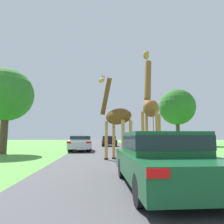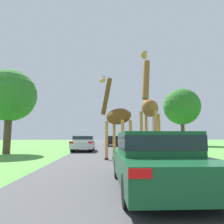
# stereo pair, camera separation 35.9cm
# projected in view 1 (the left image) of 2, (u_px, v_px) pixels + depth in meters

# --- Properties ---
(road) EXTENTS (7.08, 120.00, 0.00)m
(road) POSITION_uv_depth(u_px,v_px,m) (106.00, 146.00, 28.98)
(road) COLOR #424244
(road) RESTS_ON ground
(giraffe_near_road) EXTENTS (2.03, 2.60, 5.19)m
(giraffe_near_road) POSITION_uv_depth(u_px,v_px,m) (116.00, 118.00, 11.33)
(giraffe_near_road) COLOR tan
(giraffe_near_road) RESTS_ON ground
(giraffe_companion) EXTENTS (1.42, 2.57, 5.06)m
(giraffe_companion) POSITION_uv_depth(u_px,v_px,m) (151.00, 109.00, 9.45)
(giraffe_companion) COLOR #B77F3D
(giraffe_companion) RESTS_ON ground
(car_lead_maroon) EXTENTS (1.94, 4.53, 1.42)m
(car_lead_maroon) POSITION_uv_depth(u_px,v_px,m) (162.00, 158.00, 5.20)
(car_lead_maroon) COLOR #144C28
(car_lead_maroon) RESTS_ON ground
(car_queue_right) EXTENTS (1.89, 4.30, 1.42)m
(car_queue_right) POSITION_uv_depth(u_px,v_px,m) (81.00, 143.00, 18.09)
(car_queue_right) COLOR silver
(car_queue_right) RESTS_ON ground
(car_queue_left) EXTENTS (1.86, 4.02, 1.36)m
(car_queue_left) POSITION_uv_depth(u_px,v_px,m) (134.00, 142.00, 20.42)
(car_queue_left) COLOR maroon
(car_queue_left) RESTS_ON ground
(car_far_ahead) EXTENTS (1.92, 4.35, 1.39)m
(car_far_ahead) POSITION_uv_depth(u_px,v_px,m) (109.00, 141.00, 27.62)
(car_far_ahead) COLOR black
(car_far_ahead) RESTS_ON ground
(car_verge_right) EXTENTS (1.91, 4.42, 1.33)m
(car_verge_right) POSITION_uv_depth(u_px,v_px,m) (153.00, 145.00, 14.11)
(car_verge_right) COLOR navy
(car_verge_right) RESTS_ON ground
(tree_left_edge) EXTENTS (5.44, 5.44, 8.51)m
(tree_left_edge) POSITION_uv_depth(u_px,v_px,m) (177.00, 107.00, 30.41)
(tree_left_edge) COLOR #4C3828
(tree_left_edge) RESTS_ON ground
(tree_centre_back) EXTENTS (4.13, 4.13, 6.65)m
(tree_centre_back) POSITION_uv_depth(u_px,v_px,m) (6.00, 95.00, 15.63)
(tree_centre_back) COLOR #4C3828
(tree_centre_back) RESTS_ON ground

